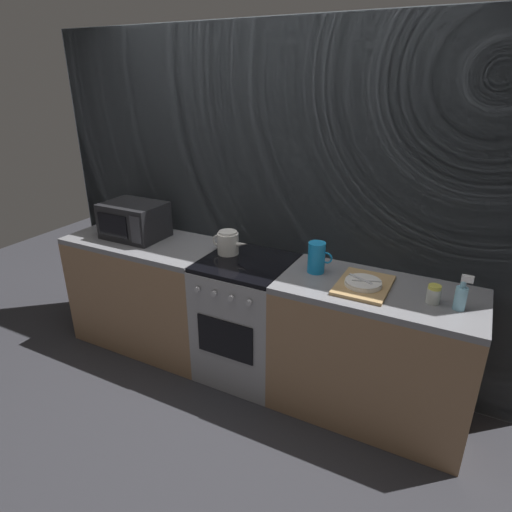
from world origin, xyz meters
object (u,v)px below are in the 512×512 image
(pitcher, at_px, (317,257))
(stove_unit, at_px, (247,318))
(dish_pile, at_px, (364,284))
(kettle, at_px, (228,243))
(spray_bottle, at_px, (461,296))
(spice_jar, at_px, (434,294))
(microwave, at_px, (134,220))

(pitcher, bearing_deg, stove_unit, -173.90)
(pitcher, bearing_deg, dish_pile, -12.89)
(kettle, relative_size, spray_bottle, 1.40)
(spice_jar, bearing_deg, kettle, 176.19)
(stove_unit, relative_size, spray_bottle, 4.43)
(kettle, bearing_deg, spice_jar, -3.81)
(stove_unit, bearing_deg, pitcher, 6.10)
(stove_unit, height_order, pitcher, pitcher)
(spray_bottle, bearing_deg, dish_pile, 177.46)
(stove_unit, distance_m, microwave, 1.15)
(kettle, relative_size, pitcher, 1.42)
(spray_bottle, bearing_deg, spice_jar, 173.99)
(stove_unit, height_order, kettle, kettle)
(kettle, relative_size, dish_pile, 0.71)
(dish_pile, height_order, spray_bottle, spray_bottle)
(pitcher, bearing_deg, spice_jar, -6.67)
(stove_unit, bearing_deg, spray_bottle, -2.00)
(pitcher, bearing_deg, kettle, 179.33)
(stove_unit, height_order, spice_jar, spice_jar)
(stove_unit, relative_size, microwave, 1.96)
(microwave, xyz_separation_m, pitcher, (1.47, 0.03, -0.03))
(dish_pile, bearing_deg, stove_unit, 178.35)
(microwave, distance_m, spice_jar, 2.19)
(microwave, xyz_separation_m, dish_pile, (1.80, -0.04, -0.12))
(spice_jar, bearing_deg, pitcher, 173.33)
(stove_unit, bearing_deg, spice_jar, -1.54)
(stove_unit, bearing_deg, microwave, 178.95)
(kettle, xyz_separation_m, spice_jar, (1.38, -0.09, -0.03))
(kettle, bearing_deg, stove_unit, -18.52)
(dish_pile, distance_m, spray_bottle, 0.53)
(microwave, bearing_deg, dish_pile, -1.32)
(stove_unit, xyz_separation_m, pitcher, (0.48, 0.05, 0.55))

